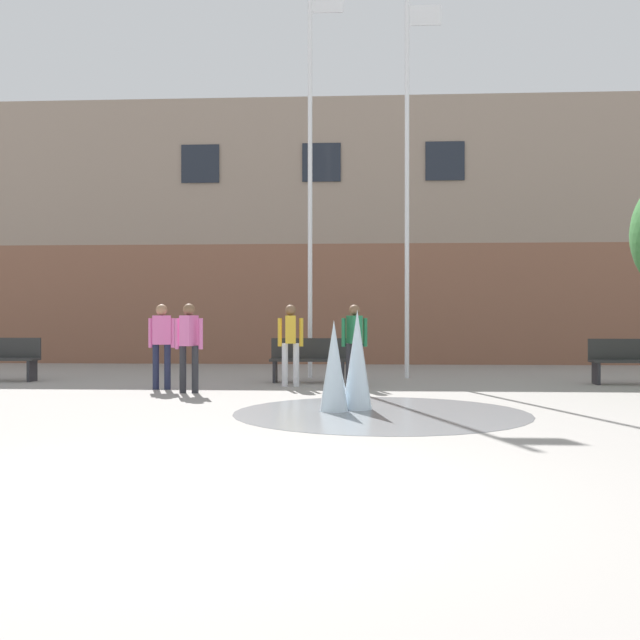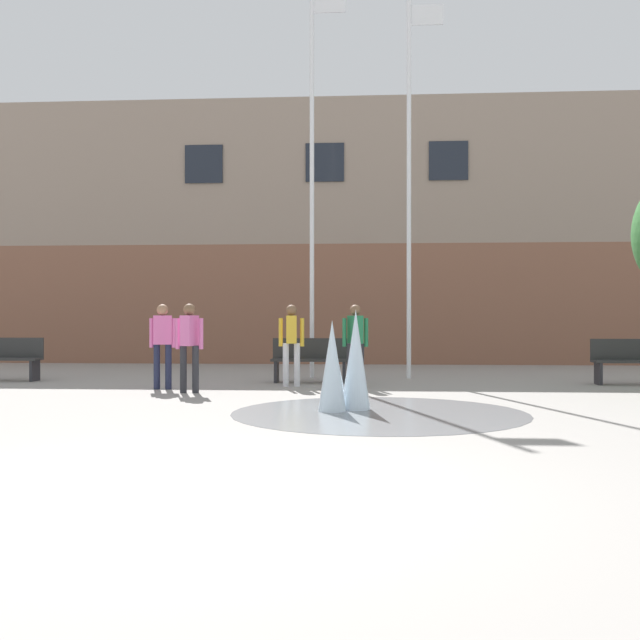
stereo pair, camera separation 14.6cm
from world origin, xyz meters
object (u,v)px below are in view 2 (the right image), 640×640
(adult_watching, at_px, (355,339))
(flagpole_right, at_px, (410,171))
(park_bench_under_left_flagpole, at_px, (310,359))
(adult_near_bench, at_px, (189,340))
(park_bench_left_of_flagpoles, at_px, (4,358))
(flagpole_left, at_px, (313,165))
(teen_by_trashcan, at_px, (291,338))
(adult_in_red, at_px, (163,339))
(park_bench_center, at_px, (633,361))

(adult_watching, bearing_deg, flagpole_right, -52.40)
(park_bench_under_left_flagpole, distance_m, adult_watching, 1.42)
(adult_watching, height_order, adult_near_bench, same)
(park_bench_left_of_flagpoles, xyz_separation_m, flagpole_left, (6.48, 1.25, 4.26))
(flagpole_right, bearing_deg, park_bench_under_left_flagpole, -150.24)
(park_bench_under_left_flagpole, relative_size, flagpole_right, 0.19)
(park_bench_under_left_flagpole, relative_size, teen_by_trashcan, 1.01)
(park_bench_under_left_flagpole, height_order, teen_by_trashcan, teen_by_trashcan)
(adult_in_red, bearing_deg, park_bench_center, -4.73)
(park_bench_center, height_order, flagpole_right, flagpole_right)
(park_bench_center, xyz_separation_m, adult_watching, (-5.54, -0.89, 0.45))
(park_bench_under_left_flagpole, height_order, adult_watching, adult_watching)
(park_bench_under_left_flagpole, height_order, flagpole_right, flagpole_right)
(park_bench_left_of_flagpoles, height_order, adult_in_red, adult_in_red)
(teen_by_trashcan, height_order, adult_watching, same)
(flagpole_left, bearing_deg, flagpole_right, -0.00)
(park_bench_center, relative_size, adult_watching, 1.01)
(park_bench_under_left_flagpole, height_order, adult_in_red, adult_in_red)
(park_bench_center, xyz_separation_m, adult_near_bench, (-8.47, -2.24, 0.45))
(park_bench_left_of_flagpoles, distance_m, flagpole_left, 7.86)
(park_bench_under_left_flagpole, relative_size, adult_in_red, 1.01)
(park_bench_left_of_flagpoles, bearing_deg, adult_near_bench, -26.36)
(adult_near_bench, bearing_deg, teen_by_trashcan, -34.43)
(adult_in_red, bearing_deg, adult_near_bench, -57.96)
(adult_near_bench, relative_size, flagpole_left, 0.18)
(adult_in_red, relative_size, flagpole_right, 0.18)
(flagpole_right, bearing_deg, flagpole_left, 180.00)
(park_bench_under_left_flagpole, height_order, park_bench_center, same)
(adult_watching, height_order, flagpole_left, flagpole_left)
(adult_near_bench, relative_size, flagpole_right, 0.18)
(flagpole_left, bearing_deg, adult_watching, -65.47)
(adult_near_bench, distance_m, flagpole_left, 5.52)
(teen_by_trashcan, relative_size, adult_watching, 1.00)
(adult_watching, bearing_deg, teen_by_trashcan, 64.89)
(adult_near_bench, bearing_deg, park_bench_under_left_flagpole, -24.33)
(park_bench_center, bearing_deg, park_bench_under_left_flagpole, 179.50)
(flagpole_left, xyz_separation_m, flagpole_right, (2.15, -0.00, -0.17))
(park_bench_left_of_flagpoles, distance_m, park_bench_under_left_flagpole, 6.52)
(park_bench_center, relative_size, adult_in_red, 1.01)
(park_bench_center, distance_m, adult_watching, 5.63)
(park_bench_left_of_flagpoles, distance_m, adult_watching, 7.53)
(teen_by_trashcan, distance_m, adult_watching, 1.24)
(park_bench_center, relative_size, flagpole_right, 0.19)
(park_bench_left_of_flagpoles, distance_m, adult_near_bench, 5.09)
(adult_in_red, bearing_deg, adult_watching, -3.38)
(park_bench_under_left_flagpole, relative_size, flagpole_left, 0.18)
(adult_near_bench, height_order, flagpole_right, flagpole_right)
(adult_in_red, bearing_deg, teen_by_trashcan, 2.91)
(flagpole_left, relative_size, flagpole_right, 1.04)
(park_bench_left_of_flagpoles, bearing_deg, park_bench_center, -0.06)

